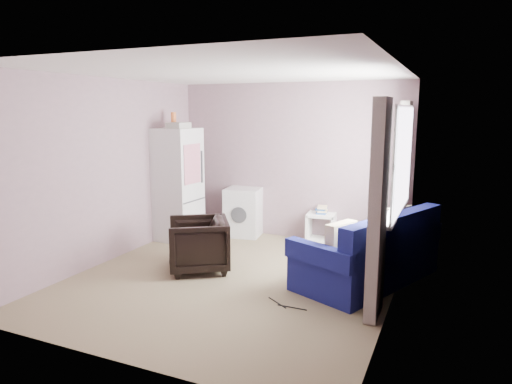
{
  "coord_description": "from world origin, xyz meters",
  "views": [
    {
      "loc": [
        2.43,
        -4.83,
        2.07
      ],
      "look_at": [
        0.05,
        0.6,
        1.0
      ],
      "focal_mm": 32.0,
      "sensor_mm": 36.0,
      "label": 1
    }
  ],
  "objects_px": {
    "armchair": "(198,242)",
    "washing_machine": "(244,211)",
    "side_table": "(321,226)",
    "fridge": "(178,184)",
    "sofa": "(371,256)"
  },
  "relations": [
    {
      "from": "armchair",
      "to": "washing_machine",
      "type": "height_order",
      "value": "washing_machine"
    },
    {
      "from": "side_table",
      "to": "fridge",
      "type": "bearing_deg",
      "value": -161.62
    },
    {
      "from": "washing_machine",
      "to": "sofa",
      "type": "bearing_deg",
      "value": -37.44
    },
    {
      "from": "armchair",
      "to": "side_table",
      "type": "height_order",
      "value": "armchair"
    },
    {
      "from": "armchair",
      "to": "sofa",
      "type": "height_order",
      "value": "sofa"
    },
    {
      "from": "armchair",
      "to": "fridge",
      "type": "xyz_separation_m",
      "value": [
        -1.04,
        1.14,
        0.53
      ]
    },
    {
      "from": "fridge",
      "to": "sofa",
      "type": "relative_size",
      "value": 0.94
    },
    {
      "from": "washing_machine",
      "to": "side_table",
      "type": "bearing_deg",
      "value": -5.34
    },
    {
      "from": "washing_machine",
      "to": "sofa",
      "type": "distance_m",
      "value": 2.66
    },
    {
      "from": "armchair",
      "to": "sofa",
      "type": "relative_size",
      "value": 0.35
    },
    {
      "from": "armchair",
      "to": "washing_machine",
      "type": "distance_m",
      "value": 1.8
    },
    {
      "from": "side_table",
      "to": "sofa",
      "type": "xyz_separation_m",
      "value": [
        1.0,
        -1.36,
        0.04
      ]
    },
    {
      "from": "washing_machine",
      "to": "sofa",
      "type": "height_order",
      "value": "sofa"
    },
    {
      "from": "washing_machine",
      "to": "sofa",
      "type": "xyz_separation_m",
      "value": [
        2.32,
        -1.3,
        -0.09
      ]
    },
    {
      "from": "washing_machine",
      "to": "fridge",
      "type": "bearing_deg",
      "value": -150.75
    }
  ]
}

